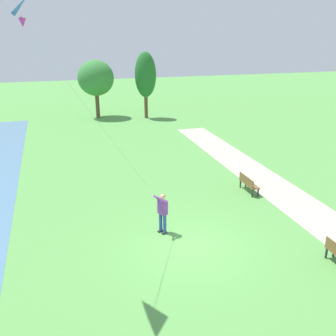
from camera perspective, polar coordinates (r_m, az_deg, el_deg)
The scene contains 7 objects.
ground_plane at distance 14.65m, azimuth 3.34°, elevation -12.02°, with size 120.00×120.00×0.00m, color #569947.
walkway_path at distance 19.11m, azimuth 19.39°, elevation -5.22°, with size 2.40×32.00×0.02m, color #B7AD99.
person_kite_flyer at distance 15.07m, azimuth -0.90°, elevation -6.47°, with size 0.63×0.51×1.83m.
flying_kite at distance 10.77m, azimuth -20.46°, elevation 21.25°, with size 4.15×2.62×6.87m.
park_bench_far_walkway at distance 19.63m, azimuth 12.26°, elevation -2.24°, with size 0.50×1.52×0.88m.
tree_lakeside_far at distance 36.55m, azimuth -3.49°, elevation 14.07°, with size 2.07×1.74×6.33m.
tree_lakeside_near at distance 37.48m, azimuth -11.07°, elevation 13.44°, with size 3.49×3.23×5.57m.
Camera 1 is at (-4.62, -11.58, 7.69)m, focal length 39.52 mm.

